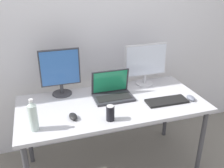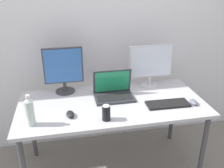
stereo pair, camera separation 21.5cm
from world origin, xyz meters
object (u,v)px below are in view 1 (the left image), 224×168
(work_desk, at_px, (112,108))
(keyboard_main, at_px, (167,101))
(monitor_left, at_px, (60,71))
(soda_can_near_keyboard, at_px, (110,113))
(laptop_silver, at_px, (112,91))
(monitor_center, at_px, (146,63))
(mouse_by_laptop, at_px, (191,98))
(water_bottle, at_px, (33,116))
(mouse_by_keyboard, at_px, (73,116))

(work_desk, height_order, keyboard_main, keyboard_main)
(monitor_left, height_order, soda_can_near_keyboard, monitor_left)
(keyboard_main, distance_m, soda_can_near_keyboard, 0.59)
(soda_can_near_keyboard, bearing_deg, laptop_silver, 70.16)
(monitor_center, distance_m, mouse_by_laptop, 0.56)
(water_bottle, bearing_deg, soda_can_near_keyboard, -4.23)
(mouse_by_keyboard, xyz_separation_m, mouse_by_laptop, (1.07, -0.01, -0.00))
(keyboard_main, bearing_deg, monitor_left, 154.39)
(mouse_by_keyboard, bearing_deg, laptop_silver, 26.50)
(monitor_left, distance_m, mouse_by_laptop, 1.22)
(work_desk, height_order, monitor_left, monitor_left)
(laptop_silver, relative_size, mouse_by_keyboard, 3.33)
(monitor_center, height_order, keyboard_main, monitor_center)
(work_desk, distance_m, monitor_center, 0.60)
(keyboard_main, distance_m, mouse_by_keyboard, 0.84)
(soda_can_near_keyboard, bearing_deg, monitor_left, 117.70)
(soda_can_near_keyboard, bearing_deg, work_desk, 69.65)
(work_desk, bearing_deg, mouse_by_laptop, -13.68)
(mouse_by_keyboard, bearing_deg, work_desk, 17.06)
(monitor_center, relative_size, keyboard_main, 1.18)
(monitor_center, distance_m, laptop_silver, 0.48)
(monitor_center, distance_m, soda_can_near_keyboard, 0.79)
(monitor_center, bearing_deg, soda_can_near_keyboard, -134.61)
(work_desk, xyz_separation_m, laptop_silver, (0.03, 0.10, 0.12))
(monitor_left, xyz_separation_m, keyboard_main, (0.87, -0.44, -0.23))
(monitor_center, xyz_separation_m, keyboard_main, (0.02, -0.42, -0.22))
(monitor_center, bearing_deg, monitor_left, 178.58)
(mouse_by_keyboard, height_order, water_bottle, water_bottle)
(work_desk, relative_size, laptop_silver, 4.62)
(monitor_center, xyz_separation_m, laptop_silver, (-0.41, -0.18, -0.17))
(monitor_left, distance_m, mouse_by_keyboard, 0.51)
(laptop_silver, bearing_deg, soda_can_near_keyboard, -109.84)
(work_desk, bearing_deg, water_bottle, -161.07)
(monitor_left, relative_size, keyboard_main, 1.18)
(water_bottle, bearing_deg, monitor_center, 24.60)
(work_desk, bearing_deg, mouse_by_keyboard, -156.41)
(mouse_by_keyboard, bearing_deg, monitor_left, 86.67)
(monitor_left, height_order, monitor_center, monitor_left)
(keyboard_main, bearing_deg, work_desk, 164.45)
(soda_can_near_keyboard, bearing_deg, monitor_center, 45.39)
(monitor_center, distance_m, water_bottle, 1.23)
(work_desk, distance_m, water_bottle, 0.73)
(water_bottle, height_order, soda_can_near_keyboard, water_bottle)
(mouse_by_laptop, height_order, water_bottle, water_bottle)
(laptop_silver, bearing_deg, water_bottle, -154.74)
(monitor_left, xyz_separation_m, laptop_silver, (0.44, -0.20, -0.18))
(monitor_left, relative_size, laptop_silver, 1.24)
(monitor_left, bearing_deg, soda_can_near_keyboard, -62.30)
(monitor_center, bearing_deg, water_bottle, -155.40)
(mouse_by_keyboard, relative_size, soda_can_near_keyboard, 0.85)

